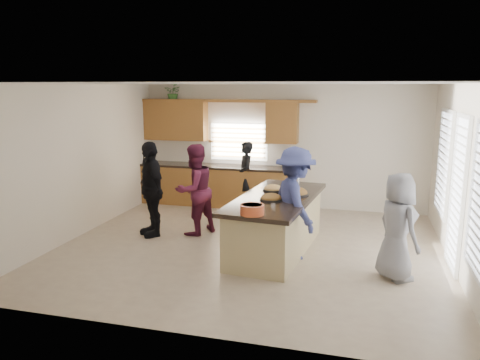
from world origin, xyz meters
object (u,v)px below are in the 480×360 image
(island, at_px, (276,225))
(woman_left_back, at_px, (245,176))
(woman_right_back, at_px, (295,203))
(woman_right_front, at_px, (398,227))
(woman_left_front, at_px, (151,189))
(woman_left_mid, at_px, (195,190))
(salad_bowl, at_px, (252,209))

(island, relative_size, woman_left_back, 1.82)
(woman_right_back, distance_m, woman_right_front, 1.64)
(woman_left_back, xyz_separation_m, woman_left_front, (-1.22, -2.31, 0.12))
(woman_left_back, xyz_separation_m, woman_right_front, (3.08, -3.28, 0.01))
(island, xyz_separation_m, woman_right_front, (1.89, -0.71, 0.33))
(woman_left_mid, relative_size, woman_left_front, 0.97)
(salad_bowl, xyz_separation_m, woman_right_front, (2.03, 0.48, -0.25))
(island, distance_m, woman_left_back, 2.84)
(island, distance_m, woman_left_front, 2.46)
(woman_left_back, relative_size, woman_left_mid, 0.90)
(woman_left_back, distance_m, woman_left_mid, 2.08)
(island, xyz_separation_m, woman_right_back, (0.34, -0.21, 0.46))
(salad_bowl, distance_m, woman_left_back, 3.91)
(island, relative_size, salad_bowl, 8.06)
(island, height_order, woman_left_back, woman_left_back)
(salad_bowl, relative_size, woman_left_back, 0.23)
(salad_bowl, bearing_deg, island, 83.66)
(woman_left_back, xyz_separation_m, woman_right_back, (1.53, -2.77, 0.14))
(woman_left_mid, bearing_deg, island, 101.84)
(woman_right_back, bearing_deg, salad_bowl, 124.51)
(woman_left_front, height_order, woman_right_back, woman_right_back)
(woman_left_mid, relative_size, woman_right_front, 1.09)
(woman_left_back, bearing_deg, woman_right_front, 21.27)
(salad_bowl, relative_size, woman_left_mid, 0.20)
(salad_bowl, height_order, woman_right_back, woman_right_back)
(island, bearing_deg, woman_left_front, 179.71)
(woman_left_mid, bearing_deg, woman_right_back, 99.40)
(woman_left_back, height_order, woman_right_back, woman_right_back)
(salad_bowl, relative_size, woman_right_front, 0.22)
(island, height_order, woman_left_front, woman_left_front)
(woman_left_mid, bearing_deg, woman_right_front, 100.38)
(woman_left_mid, height_order, woman_left_front, woman_left_front)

